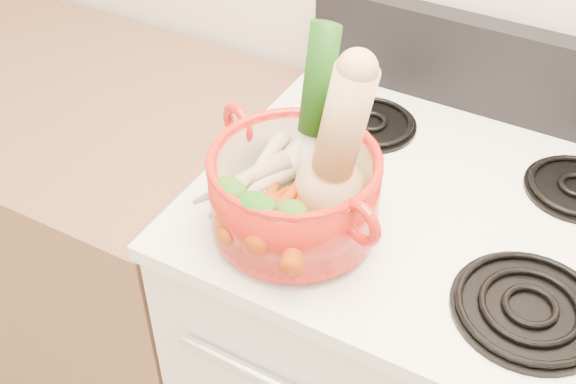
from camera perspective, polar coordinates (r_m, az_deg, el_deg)
The scene contains 24 objects.
stove_body at distance 1.59m, azimuth 9.46°, elevation -14.12°, with size 0.76×0.65×0.92m, color silver.
cooktop at distance 1.23m, azimuth 11.84°, elevation -1.33°, with size 0.78×0.67×0.03m, color white.
control_backsplash at distance 1.41m, azimuth 16.62°, elevation 9.07°, with size 0.76×0.05×0.18m, color black.
counter_left at distance 2.04m, azimuth -19.58°, elevation -1.52°, with size 1.36×0.65×0.90m, color brown.
burner_front_left at distance 1.16m, azimuth 0.46°, elevation -2.07°, with size 0.22×0.22×0.02m, color black.
burner_front_right at distance 1.08m, azimuth 18.57°, elevation -8.64°, with size 0.22×0.22×0.02m, color black.
burner_back_left at distance 1.37m, azimuth 6.54°, elevation 5.46°, with size 0.17×0.17×0.02m, color black.
dutch_oven at distance 1.09m, azimuth 0.51°, elevation 0.04°, with size 0.26×0.26×0.13m, color #B51A0F.
pot_handle_left at distance 1.16m, azimuth -3.98°, elevation 5.41°, with size 0.07×0.07×0.02m, color #B51A0F.
pot_handle_right at distance 0.98m, azimuth 5.81°, elevation -2.45°, with size 0.07×0.07×0.02m, color #B51A0F.
squash at distance 1.03m, azimuth 3.40°, elevation 3.93°, with size 0.11×0.11×0.27m, color tan, non-canonical shape.
leek at distance 1.05m, azimuth 1.95°, elevation 5.82°, with size 0.05×0.05×0.30m, color silver.
ginger at distance 1.14m, azimuth 4.21°, elevation 1.06°, with size 0.09×0.06×0.05m, color tan.
parsnip_0 at distance 1.14m, azimuth -1.32°, elevation 1.09°, with size 0.04×0.04×0.22m, color beige.
parsnip_1 at distance 1.12m, azimuth -2.06°, elevation 0.70°, with size 0.04×0.04×0.20m, color beige.
parsnip_2 at distance 1.15m, azimuth -0.40°, elevation 2.33°, with size 0.05×0.05×0.21m, color beige.
parsnip_3 at distance 1.12m, azimuth -3.73°, elevation 1.01°, with size 0.04×0.04×0.16m, color beige.
parsnip_4 at distance 1.15m, azimuth 0.13°, elevation 2.97°, with size 0.04×0.04×0.20m, color beige.
parsnip_5 at distance 1.15m, azimuth -1.44°, elevation 3.22°, with size 0.04×0.04×0.19m, color beige.
carrot_0 at distance 1.09m, azimuth -1.73°, elevation -1.46°, with size 0.04×0.04×0.18m, color #BB3E09.
carrot_1 at distance 1.08m, azimuth -2.45°, elevation -1.67°, with size 0.03×0.03×0.14m, color #C45B09.
carrot_2 at distance 1.05m, azimuth 0.66°, elevation -2.57°, with size 0.03×0.03×0.17m, color #C14409.
carrot_3 at distance 1.07m, azimuth -2.44°, elevation -1.42°, with size 0.03×0.03×0.13m, color #BB5909.
carrot_4 at distance 1.05m, azimuth -0.56°, elevation -1.43°, with size 0.03×0.03×0.17m, color #D9420A.
Camera 1 is at (0.21, 0.50, 1.75)m, focal length 45.00 mm.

